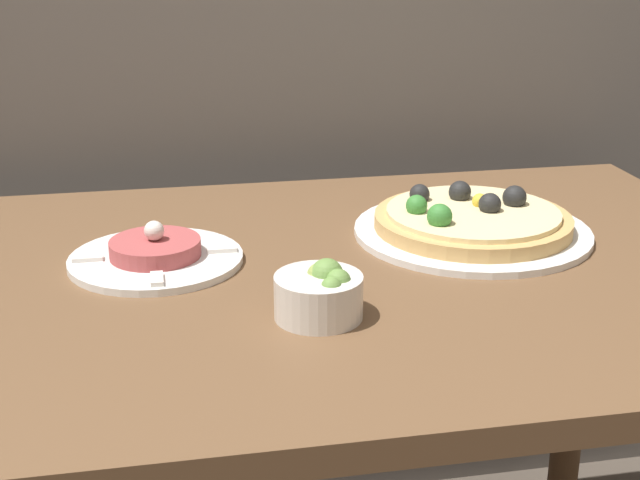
# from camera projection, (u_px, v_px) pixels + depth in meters

# --- Properties ---
(dining_table) EXTENTS (1.49, 0.82, 0.74)m
(dining_table) POSITION_uv_depth(u_px,v_px,m) (239.00, 335.00, 1.19)
(dining_table) COLOR brown
(dining_table) RESTS_ON ground_plane
(pizza_plate) EXTENTS (0.34, 0.34, 0.07)m
(pizza_plate) POSITION_uv_depth(u_px,v_px,m) (472.00, 222.00, 1.30)
(pizza_plate) COLOR white
(pizza_plate) RESTS_ON dining_table
(tartare_plate) EXTENTS (0.23, 0.23, 0.06)m
(tartare_plate) POSITION_uv_depth(u_px,v_px,m) (156.00, 255.00, 1.19)
(tartare_plate) COLOR white
(tartare_plate) RESTS_ON dining_table
(small_bowl) EXTENTS (0.10, 0.10, 0.07)m
(small_bowl) POSITION_uv_depth(u_px,v_px,m) (320.00, 293.00, 1.03)
(small_bowl) COLOR silver
(small_bowl) RESTS_ON dining_table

